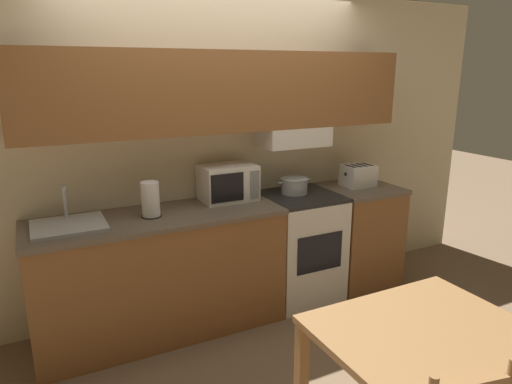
{
  "coord_description": "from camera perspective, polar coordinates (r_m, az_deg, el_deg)",
  "views": [
    {
      "loc": [
        -1.38,
        -3.42,
        1.93
      ],
      "look_at": [
        0.05,
        -0.56,
        1.07
      ],
      "focal_mm": 32.0,
      "sensor_mm": 36.0,
      "label": 1
    }
  ],
  "objects": [
    {
      "name": "sink_basin",
      "position": [
        3.27,
        -22.38,
        -3.81
      ],
      "size": [
        0.47,
        0.41,
        0.26
      ],
      "color": "#B7BABF",
      "rests_on": "lower_counter_main"
    },
    {
      "name": "lower_counter_right_stub",
      "position": [
        4.31,
        12.51,
        -5.25
      ],
      "size": [
        0.62,
        0.64,
        0.92
      ],
      "color": "brown",
      "rests_on": "ground_plane"
    },
    {
      "name": "wall_back",
      "position": [
        3.66,
        -4.04,
        8.23
      ],
      "size": [
        5.43,
        0.38,
        2.55
      ],
      "color": "beige",
      "rests_on": "ground_plane"
    },
    {
      "name": "ground_plane",
      "position": [
        4.16,
        -4.17,
        -12.63
      ],
      "size": [
        16.0,
        16.0,
        0.0
      ],
      "primitive_type": "plane",
      "color": "#7F664C"
    },
    {
      "name": "toaster",
      "position": [
        4.17,
        12.65,
        2.03
      ],
      "size": [
        0.28,
        0.22,
        0.19
      ],
      "color": "white",
      "rests_on": "lower_counter_right_stub"
    },
    {
      "name": "lower_counter_main",
      "position": [
        3.52,
        -11.79,
        -9.95
      ],
      "size": [
        1.82,
        0.64,
        0.92
      ],
      "color": "brown",
      "rests_on": "ground_plane"
    },
    {
      "name": "paper_towel_roll",
      "position": [
        3.29,
        -13.05,
        -0.92
      ],
      "size": [
        0.15,
        0.15,
        0.25
      ],
      "color": "black",
      "rests_on": "lower_counter_main"
    },
    {
      "name": "microwave",
      "position": [
        3.63,
        -3.54,
        1.19
      ],
      "size": [
        0.43,
        0.31,
        0.28
      ],
      "color": "white",
      "rests_on": "lower_counter_main"
    },
    {
      "name": "stove_range",
      "position": [
        3.97,
        5.45,
        -6.75
      ],
      "size": [
        0.6,
        0.62,
        0.92
      ],
      "color": "white",
      "rests_on": "ground_plane"
    },
    {
      "name": "cooking_pot",
      "position": [
        3.84,
        4.81,
        0.87
      ],
      "size": [
        0.31,
        0.23,
        0.13
      ],
      "color": "#B7BABF",
      "rests_on": "stove_range"
    },
    {
      "name": "dining_table",
      "position": [
        2.41,
        20.09,
        -18.12
      ],
      "size": [
        0.98,
        0.76,
        0.77
      ],
      "color": "#9E7042",
      "rests_on": "ground_plane"
    }
  ]
}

